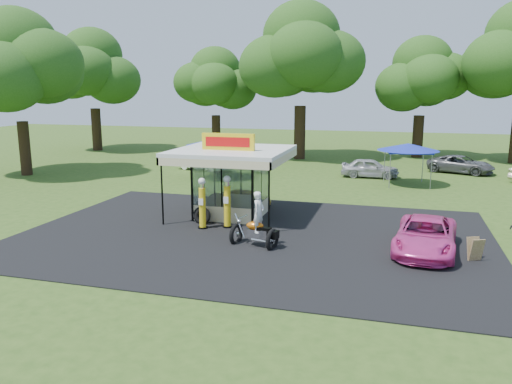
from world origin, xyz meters
TOP-DOWN VIEW (x-y plane):
  - ground at (0.00, 0.00)m, footprint 120.00×120.00m
  - asphalt_apron at (0.00, 2.00)m, footprint 20.00×14.00m
  - gas_station_kiosk at (-2.00, 4.99)m, footprint 5.40×5.40m
  - gas_pump_left at (-2.52, 2.35)m, footprint 0.44×0.44m
  - gas_pump_right at (-1.50, 2.83)m, footprint 0.45×0.45m
  - motorcycle at (0.56, 0.51)m, footprint 2.08×1.32m
  - spare_tires at (-2.88, 3.15)m, footprint 0.98×0.61m
  - a_frame_sign at (8.76, 1.03)m, footprint 0.54×0.63m
  - kiosk_car at (-2.00, 7.20)m, footprint 2.82×1.13m
  - pink_sedan at (7.04, 1.63)m, footprint 2.70×5.00m
  - bg_car_a at (-8.79, 18.16)m, footprint 4.82×2.75m
  - bg_car_c at (3.97, 18.35)m, footprint 4.06×1.64m
  - bg_car_d at (10.49, 22.23)m, footprint 5.25×3.80m
  - tent_west at (-6.67, 15.02)m, footprint 4.06×4.06m
  - tent_east at (6.47, 16.03)m, footprint 3.97×3.97m
  - oak_far_a at (-24.44, 27.47)m, footprint 10.21×10.21m
  - oak_far_b at (-12.04, 29.73)m, footprint 8.54×8.54m
  - oak_far_c at (-2.85, 26.81)m, footprint 11.51×11.51m
  - oak_far_d at (7.55, 30.89)m, footprint 9.05×9.05m
  - oak_near at (-20.63, 12.48)m, footprint 10.15×10.15m

SIDE VIEW (x-z plane):
  - ground at x=0.00m, z-range 0.00..0.00m
  - asphalt_apron at x=0.00m, z-range 0.00..0.04m
  - spare_tires at x=-2.88m, z-range -0.01..0.83m
  - a_frame_sign at x=8.76m, z-range 0.01..0.89m
  - kiosk_car at x=-2.00m, z-range 0.00..0.96m
  - bg_car_d at x=10.49m, z-range 0.00..1.33m
  - pink_sedan at x=7.04m, z-range 0.00..1.33m
  - bg_car_c at x=3.97m, z-range 0.00..1.38m
  - bg_car_a at x=-8.79m, z-range 0.00..1.50m
  - motorcycle at x=0.56m, z-range -0.26..2.10m
  - gas_pump_left at x=-2.52m, z-range -0.05..2.32m
  - gas_pump_right at x=-1.50m, z-range -0.05..2.39m
  - gas_station_kiosk at x=-2.00m, z-range -0.31..3.87m
  - tent_east at x=6.47m, z-range 1.12..3.90m
  - tent_west at x=-6.67m, z-range 1.15..3.99m
  - oak_far_b at x=-12.04m, z-range 1.41..11.60m
  - oak_far_d at x=7.55m, z-range 1.48..12.26m
  - oak_near at x=-20.63m, z-range 1.48..13.17m
  - oak_far_a at x=-24.44m, z-range 1.65..13.75m
  - oak_far_c at x=-2.85m, z-range 1.83..15.39m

